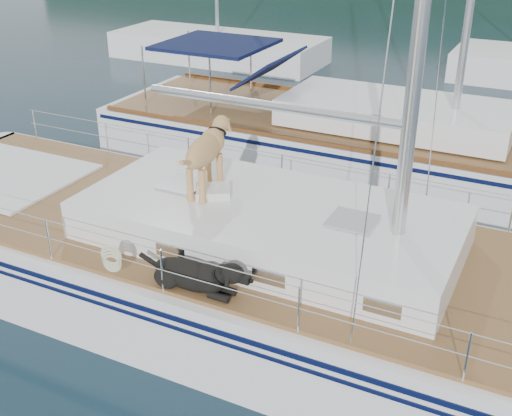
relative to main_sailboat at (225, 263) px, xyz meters
The scene contains 4 objects.
ground 0.69m from the main_sailboat, behind, with size 120.00×120.00×0.00m, color black.
main_sailboat is the anchor object (origin of this frame).
neighbor_sailboat 5.96m from the main_sailboat, 91.88° to the left, with size 11.00×3.50×13.30m.
bg_boat_west 16.18m from the main_sailboat, 120.01° to the left, with size 8.00×3.00×11.65m.
Camera 1 is at (4.19, -7.17, 5.62)m, focal length 45.00 mm.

